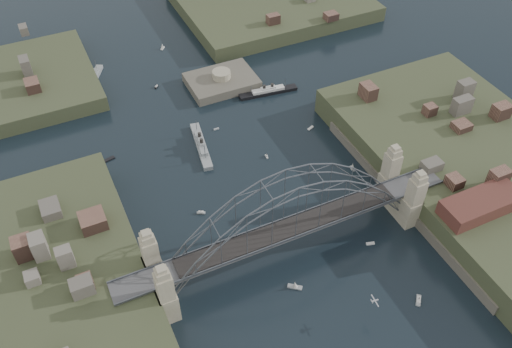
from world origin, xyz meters
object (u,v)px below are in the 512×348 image
(bridge, at_px, (290,217))
(fort_island, at_px, (222,86))
(naval_cruiser_far, at_px, (93,79))
(ocean_liner, at_px, (268,92))
(naval_cruiser_near, at_px, (201,145))
(wharf_shed, at_px, (481,204))

(bridge, height_order, fort_island, bridge)
(naval_cruiser_far, distance_m, ocean_liner, 58.56)
(naval_cruiser_near, xyz_separation_m, ocean_liner, (29.18, 15.47, -0.19))
(wharf_shed, distance_m, ocean_liner, 76.61)
(naval_cruiser_near, bearing_deg, wharf_shed, -49.50)
(wharf_shed, distance_m, naval_cruiser_near, 76.61)
(ocean_liner, bearing_deg, bridge, -111.85)
(wharf_shed, relative_size, naval_cruiser_far, 1.30)
(naval_cruiser_near, bearing_deg, ocean_liner, 27.93)
(naval_cruiser_near, bearing_deg, bridge, -82.98)
(bridge, distance_m, ocean_liner, 64.94)
(fort_island, bearing_deg, bridge, -99.73)
(bridge, bearing_deg, wharf_shed, -17.65)
(bridge, distance_m, wharf_shed, 46.23)
(naval_cruiser_near, bearing_deg, naval_cruiser_far, 113.94)
(naval_cruiser_near, bearing_deg, fort_island, 56.37)
(wharf_shed, xyz_separation_m, ocean_liner, (-20.22, 73.31, -9.26))
(bridge, bearing_deg, naval_cruiser_near, 97.02)
(fort_island, xyz_separation_m, naval_cruiser_far, (-37.97, 20.18, 1.20))
(naval_cruiser_far, bearing_deg, ocean_liner, -31.82)
(naval_cruiser_near, relative_size, naval_cruiser_far, 1.30)
(bridge, bearing_deg, ocean_liner, 68.15)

